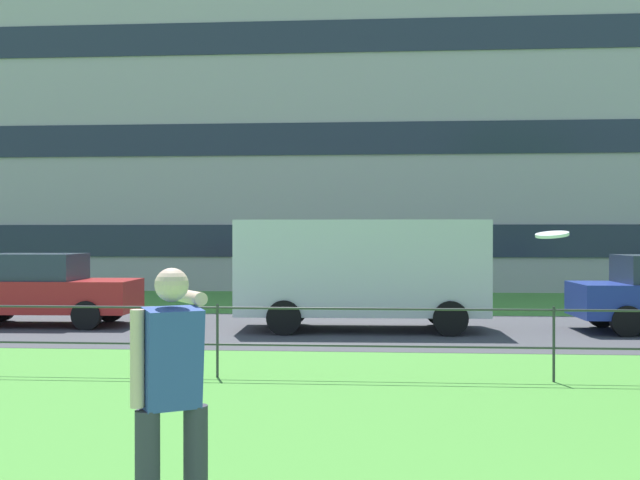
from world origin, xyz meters
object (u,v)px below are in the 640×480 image
object	(u,v)px
person_thrower	(171,391)
frisbee	(552,235)
car_red_far_left	(40,289)
panel_van_center	(362,268)
apartment_building_background	(238,66)

from	to	relation	value
person_thrower	frisbee	bearing A→B (deg)	30.50
frisbee	car_red_far_left	bearing A→B (deg)	130.52
frisbee	panel_van_center	bearing A→B (deg)	100.45
person_thrower	panel_van_center	distance (m)	11.59
frisbee	person_thrower	bearing A→B (deg)	-149.50
car_red_far_left	frisbee	bearing A→B (deg)	-49.48
car_red_far_left	person_thrower	bearing A→B (deg)	-63.08
car_red_far_left	apartment_building_background	world-z (taller)	apartment_building_background
frisbee	car_red_far_left	distance (m)	13.52
person_thrower	panel_van_center	size ratio (longest dim) A/B	0.34
car_red_far_left	panel_van_center	world-z (taller)	panel_van_center
frisbee	car_red_far_left	size ratio (longest dim) A/B	0.09
frisbee	panel_van_center	size ratio (longest dim) A/B	0.07
person_thrower	apartment_building_background	world-z (taller)	apartment_building_background
apartment_building_background	person_thrower	bearing A→B (deg)	-80.52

